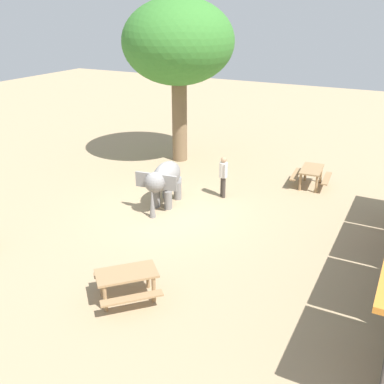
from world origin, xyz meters
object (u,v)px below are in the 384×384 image
person_handler (223,174)px  feed_bucket (177,181)px  picnic_table_near (311,173)px  elephant (164,180)px  shade_tree_main (179,43)px  picnic_table_far (127,279)px

person_handler → feed_bucket: bearing=-50.5°
picnic_table_near → feed_bucket: size_ratio=4.48×
elephant → person_handler: (-1.73, 1.59, -0.07)m
elephant → shade_tree_main: 6.89m
person_handler → picnic_table_far: 7.13m
elephant → picnic_table_far: (5.36, 2.11, -0.43)m
shade_tree_main → picnic_table_far: size_ratio=3.46×
elephant → feed_bucket: bearing=-171.1°
picnic_table_far → feed_bucket: bearing=64.5°
shade_tree_main → picnic_table_far: (10.30, 4.20, -4.76)m
picnic_table_far → person_handler: bearing=48.6°
shade_tree_main → elephant: bearing=22.9°
person_handler → shade_tree_main: 6.57m
picnic_table_near → person_handler: bearing=-50.6°
picnic_table_near → elephant: bearing=-49.2°
picnic_table_far → feed_bucket: (-7.39, -2.72, -0.43)m
shade_tree_main → picnic_table_far: bearing=22.2°
person_handler → shade_tree_main: (-3.21, -3.67, 4.40)m
person_handler → feed_bucket: person_handler is taller
shade_tree_main → feed_bucket: size_ratio=20.24×
picnic_table_near → picnic_table_far: size_ratio=0.76×
person_handler → picnic_table_near: size_ratio=1.01×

